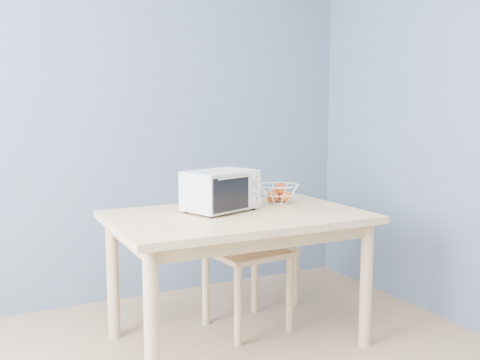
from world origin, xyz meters
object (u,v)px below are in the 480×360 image
dining_table (237,231)px  fruit_basket (278,193)px  dining_chair (243,254)px  toaster_oven (219,190)px

dining_table → fruit_basket: (0.37, 0.18, 0.17)m
dining_chair → dining_table: bearing=-131.1°
fruit_basket → dining_chair: bearing=174.9°
dining_table → toaster_oven: toaster_oven is taller
dining_table → toaster_oven: bearing=127.6°
toaster_oven → fruit_basket: (0.44, 0.08, -0.06)m
dining_table → toaster_oven: (-0.07, 0.09, 0.22)m
dining_table → dining_chair: (0.14, 0.20, -0.19)m
fruit_basket → dining_chair: size_ratio=0.33×
toaster_oven → fruit_basket: 0.45m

